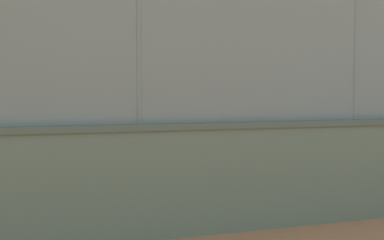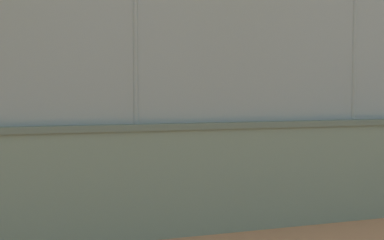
% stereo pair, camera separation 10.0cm
% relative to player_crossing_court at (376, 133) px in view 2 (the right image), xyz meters
% --- Properties ---
extents(ground_plane, '(260.00, 260.00, 0.00)m').
position_rel_player_crossing_court_xyz_m(ground_plane, '(4.21, -7.52, -0.86)').
color(ground_plane, '#B27247').
extents(perimeter_wall, '(29.45, 1.27, 1.45)m').
position_rel_player_crossing_court_xyz_m(perimeter_wall, '(4.99, 3.97, -0.13)').
color(perimeter_wall, slate).
rests_on(perimeter_wall, ground_plane).
extents(fence_panel_on_wall, '(28.92, 0.92, 2.09)m').
position_rel_player_crossing_court_xyz_m(fence_panel_on_wall, '(4.99, 3.97, 1.63)').
color(fence_panel_on_wall, gray).
rests_on(fence_panel_on_wall, perimeter_wall).
extents(player_crossing_court, '(0.70, 0.98, 1.49)m').
position_rel_player_crossing_court_xyz_m(player_crossing_court, '(0.00, 0.00, 0.00)').
color(player_crossing_court, navy).
rests_on(player_crossing_court, ground_plane).
extents(spare_ball_by_wall, '(0.18, 0.18, 0.18)m').
position_rel_player_crossing_court_xyz_m(spare_ball_by_wall, '(8.33, 2.23, -0.77)').
color(spare_ball_by_wall, yellow).
rests_on(spare_ball_by_wall, ground_plane).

